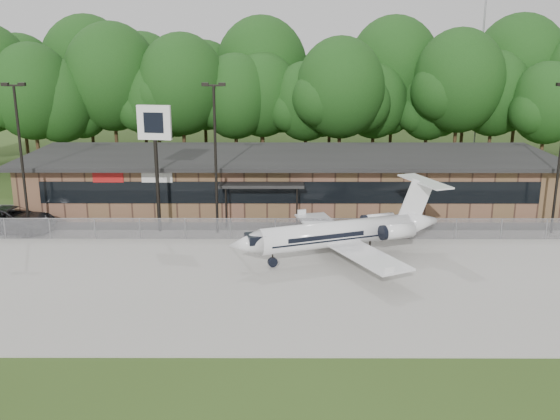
{
  "coord_description": "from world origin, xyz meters",
  "views": [
    {
      "loc": [
        -0.58,
        -24.57,
        12.88
      ],
      "look_at": [
        -0.68,
        12.0,
        2.9
      ],
      "focal_mm": 40.0,
      "sensor_mm": 36.0,
      "label": 1
    }
  ],
  "objects_px": {
    "terminal": "(289,179)",
    "suv": "(12,220)",
    "pole_sign": "(155,136)",
    "business_jet": "(344,234)"
  },
  "relations": [
    {
      "from": "terminal",
      "to": "suv",
      "type": "distance_m",
      "value": 20.6
    },
    {
      "from": "suv",
      "to": "pole_sign",
      "type": "height_order",
      "value": "pole_sign"
    },
    {
      "from": "business_jet",
      "to": "pole_sign",
      "type": "distance_m",
      "value": 14.35
    },
    {
      "from": "suv",
      "to": "business_jet",
      "type": "bearing_deg",
      "value": -93.07
    },
    {
      "from": "business_jet",
      "to": "pole_sign",
      "type": "relative_size",
      "value": 1.54
    },
    {
      "from": "business_jet",
      "to": "terminal",
      "type": "bearing_deg",
      "value": 83.62
    },
    {
      "from": "business_jet",
      "to": "pole_sign",
      "type": "bearing_deg",
      "value": 134.94
    },
    {
      "from": "business_jet",
      "to": "suv",
      "type": "distance_m",
      "value": 23.2
    },
    {
      "from": "terminal",
      "to": "business_jet",
      "type": "height_order",
      "value": "business_jet"
    },
    {
      "from": "terminal",
      "to": "suv",
      "type": "xyz_separation_m",
      "value": [
        -19.31,
        -7.05,
        -1.31
      ]
    }
  ]
}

